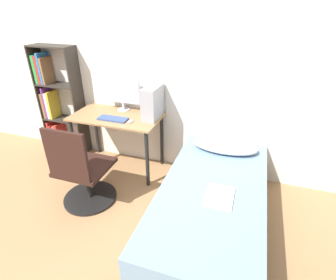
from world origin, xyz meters
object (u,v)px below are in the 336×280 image
(monitor, at_px, (122,92))
(pc_tower, at_px, (153,102))
(bookshelf, at_px, (55,103))
(keyboard, at_px, (113,119))
(office_chair, at_px, (83,176))
(bed, at_px, (211,208))

(monitor, bearing_deg, pc_tower, -13.29)
(bookshelf, distance_m, keyboard, 1.13)
(office_chair, height_order, pc_tower, pc_tower)
(keyboard, bearing_deg, bookshelf, 164.54)
(office_chair, xyz_separation_m, bed, (1.37, 0.08, -0.12))
(office_chair, bearing_deg, monitor, 88.25)
(bookshelf, height_order, pc_tower, bookshelf)
(bookshelf, distance_m, monitor, 1.09)
(office_chair, distance_m, monitor, 1.15)
(bookshelf, distance_m, bed, 2.60)
(keyboard, bearing_deg, bed, -22.95)
(office_chair, relative_size, keyboard, 2.71)
(monitor, distance_m, keyboard, 0.40)
(bookshelf, relative_size, office_chair, 1.56)
(bookshelf, bearing_deg, pc_tower, -3.12)
(monitor, height_order, pc_tower, monitor)
(bookshelf, relative_size, bed, 0.77)
(monitor, distance_m, pc_tower, 0.47)
(office_chair, xyz_separation_m, keyboard, (0.05, 0.64, 0.40))
(office_chair, bearing_deg, bookshelf, 137.67)
(office_chair, height_order, monitor, monitor)
(office_chair, bearing_deg, keyboard, 85.31)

